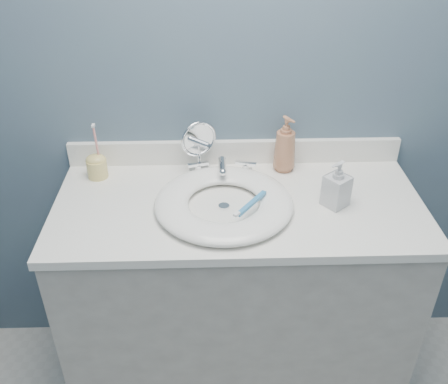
{
  "coord_description": "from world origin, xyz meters",
  "views": [
    {
      "loc": [
        -0.09,
        -0.38,
        1.81
      ],
      "look_at": [
        -0.05,
        0.94,
        0.94
      ],
      "focal_mm": 40.0,
      "sensor_mm": 36.0,
      "label": 1
    }
  ],
  "objects_px": {
    "soap_bottle_amber": "(285,144)",
    "soap_bottle_clear": "(337,184)",
    "toothbrush_holder": "(97,165)",
    "makeup_mirror": "(199,145)"
  },
  "relations": [
    {
      "from": "soap_bottle_clear",
      "to": "soap_bottle_amber",
      "type": "bearing_deg",
      "value": 172.85
    },
    {
      "from": "makeup_mirror",
      "to": "soap_bottle_clear",
      "type": "xyz_separation_m",
      "value": [
        0.44,
        -0.23,
        -0.03
      ]
    },
    {
      "from": "soap_bottle_amber",
      "to": "toothbrush_holder",
      "type": "distance_m",
      "value": 0.67
    },
    {
      "from": "toothbrush_holder",
      "to": "makeup_mirror",
      "type": "bearing_deg",
      "value": 4.46
    },
    {
      "from": "toothbrush_holder",
      "to": "soap_bottle_amber",
      "type": "bearing_deg",
      "value": 2.6
    },
    {
      "from": "soap_bottle_amber",
      "to": "toothbrush_holder",
      "type": "bearing_deg",
      "value": 152.54
    },
    {
      "from": "soap_bottle_clear",
      "to": "toothbrush_holder",
      "type": "relative_size",
      "value": 0.77
    },
    {
      "from": "soap_bottle_clear",
      "to": "toothbrush_holder",
      "type": "bearing_deg",
      "value": -141.86
    },
    {
      "from": "makeup_mirror",
      "to": "toothbrush_holder",
      "type": "relative_size",
      "value": 0.95
    },
    {
      "from": "soap_bottle_amber",
      "to": "soap_bottle_clear",
      "type": "distance_m",
      "value": 0.27
    }
  ]
}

